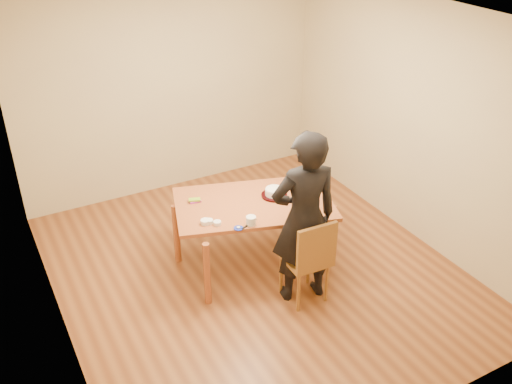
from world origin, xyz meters
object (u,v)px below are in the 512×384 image
person (304,219)px  dining_chair (305,260)px  cake_plate (274,195)px  dining_table (254,204)px  cake (274,192)px

person → dining_chair: bearing=101.0°
cake_plate → dining_chair: bearing=-97.6°
person → cake_plate: bearing=-87.0°
dining_table → person: bearing=-61.1°
cake_plate → cake: (0.00, 0.00, 0.04)m
cake → cake_plate: bearing=0.0°
dining_table → cake: (0.25, 0.01, 0.07)m
dining_table → cake_plate: bearing=19.3°
cake → dining_table: bearing=-178.0°
cake_plate → cake: 0.04m
dining_table → dining_chair: bearing=-61.8°
dining_table → cake_plate: cake_plate is taller
dining_table → dining_chair: size_ratio=4.24×
dining_table → cake_plate: 0.26m
cake → dining_chair: bearing=-97.6°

